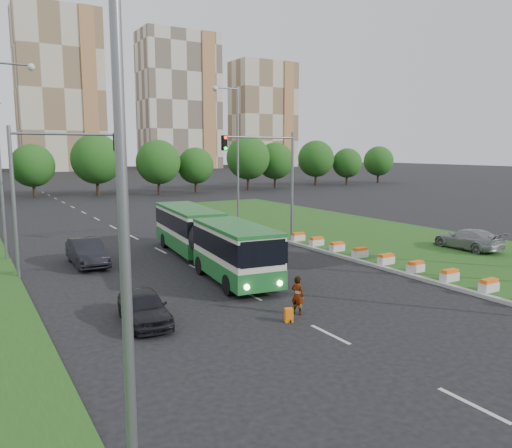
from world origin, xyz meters
TOP-DOWN VIEW (x-y plane):
  - ground at (0.00, 0.00)m, footprint 360.00×360.00m
  - grass_median at (13.00, 8.00)m, footprint 14.00×60.00m
  - median_kerb at (6.05, 8.00)m, footprint 0.30×60.00m
  - lane_markings at (-3.00, 20.00)m, footprint 0.20×100.00m
  - flower_planters at (6.70, 0.80)m, footprint 1.10×18.10m
  - traffic_mast_median at (4.78, 10.00)m, footprint 5.76×0.32m
  - traffic_mast_left at (-10.38, 9.00)m, footprint 5.76×0.32m
  - street_lamps at (-3.00, 10.00)m, footprint 36.00×60.00m
  - tree_line at (10.00, 55.00)m, footprint 120.00×8.00m
  - apartment_tower_ceast at (15.00, 150.00)m, footprint 25.00×15.00m
  - apartment_tower_east at (55.00, 150.00)m, footprint 27.00×15.00m
  - midrise_east at (90.00, 150.00)m, footprint 24.00×14.00m
  - articulated_bus at (-2.10, 6.70)m, footprint 2.47×15.87m
  - car_left_near at (-8.51, -1.31)m, footprint 1.88×4.02m
  - car_left_far at (-8.21, 10.11)m, footprint 1.68×4.76m
  - car_median at (14.63, 1.21)m, footprint 2.11×4.85m
  - pedestrian at (-2.69, -3.48)m, footprint 0.58×0.69m
  - shopping_trolley at (-3.54, -4.09)m, footprint 0.32×0.34m

SIDE VIEW (x-z plane):
  - ground at x=0.00m, z-range 0.00..0.00m
  - lane_markings at x=-3.00m, z-range -0.01..0.01m
  - grass_median at x=13.00m, z-range 0.00..0.15m
  - median_kerb at x=6.05m, z-range 0.00..0.18m
  - shopping_trolley at x=-3.54m, z-range 0.00..0.55m
  - flower_planters at x=6.70m, z-range 0.15..0.75m
  - car_left_near at x=-8.51m, z-range 0.00..1.33m
  - car_left_far at x=-8.21m, z-range 0.00..1.57m
  - pedestrian at x=-2.69m, z-range 0.00..1.62m
  - car_median at x=14.63m, z-range 0.15..1.54m
  - articulated_bus at x=-2.10m, z-range 0.29..2.91m
  - tree_line at x=10.00m, z-range 0.00..9.00m
  - traffic_mast_median at x=4.78m, z-range 1.35..9.35m
  - traffic_mast_left at x=-10.38m, z-range 1.35..9.35m
  - street_lamps at x=-3.00m, z-range 0.00..12.00m
  - midrise_east at x=90.00m, z-range 0.00..40.00m
  - apartment_tower_east at x=55.00m, z-range 0.00..47.00m
  - apartment_tower_ceast at x=15.00m, z-range 0.00..50.00m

